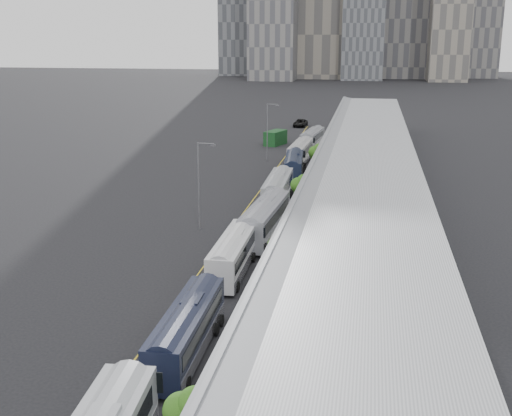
% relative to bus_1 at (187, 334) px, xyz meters
% --- Properties ---
extents(sidewalk, '(10.00, 170.00, 0.12)m').
position_rel_bus_1_xyz_m(sidewalk, '(7.21, 35.12, -1.45)').
color(sidewalk, gray).
rests_on(sidewalk, ground).
extents(lane_line, '(0.12, 160.00, 0.02)m').
position_rel_bus_1_xyz_m(lane_line, '(-3.29, 35.12, -1.50)').
color(lane_line, gold).
rests_on(lane_line, ground).
extents(depot, '(12.45, 160.40, 7.20)m').
position_rel_bus_1_xyz_m(depot, '(11.20, 35.12, 2.00)').
color(depot, gray).
rests_on(depot, ground).
extents(bus_1, '(2.75, 12.28, 3.58)m').
position_rel_bus_1_xyz_m(bus_1, '(0.00, 0.00, 0.00)').
color(bus_1, black).
rests_on(bus_1, ground).
extents(bus_2, '(2.75, 12.30, 3.59)m').
position_rel_bus_1_xyz_m(bus_2, '(-0.18, 15.78, 0.00)').
color(bus_2, silver).
rests_on(bus_2, ground).
extents(bus_3, '(3.58, 13.77, 3.98)m').
position_rel_bus_1_xyz_m(bus_3, '(0.92, 26.60, 0.17)').
color(bus_3, gray).
rests_on(bus_3, ground).
extents(bus_4, '(2.94, 13.07, 3.80)m').
position_rel_bus_1_xyz_m(bus_4, '(0.21, 40.91, 0.10)').
color(bus_4, '#9FA3A9').
rests_on(bus_4, ground).
extents(bus_5, '(3.60, 12.84, 3.70)m').
position_rel_bus_1_xyz_m(bus_5, '(0.37, 56.77, 0.05)').
color(bus_5, '#171F33').
rests_on(bus_5, ground).
extents(bus_6, '(3.12, 12.83, 3.72)m').
position_rel_bus_1_xyz_m(bus_6, '(0.02, 68.84, 0.06)').
color(bus_6, '#BBBBBE').
rests_on(bus_6, ground).
extents(bus_7, '(3.70, 12.42, 3.58)m').
position_rel_bus_1_xyz_m(bus_7, '(0.60, 84.69, -0.00)').
color(bus_7, gray).
rests_on(bus_7, ground).
extents(tree_0, '(2.41, 2.41, 4.95)m').
position_rel_bus_1_xyz_m(tree_0, '(3.81, -11.85, 2.22)').
color(tree_0, black).
rests_on(tree_0, ground).
extents(tree_1, '(1.36, 1.36, 4.31)m').
position_rel_bus_1_xyz_m(tree_1, '(4.33, 13.52, 2.04)').
color(tree_1, black).
rests_on(tree_1, ground).
extents(tree_2, '(2.48, 2.48, 4.82)m').
position_rel_bus_1_xyz_m(tree_2, '(3.77, 37.00, 2.06)').
color(tree_2, black).
rests_on(tree_2, ground).
extents(tree_3, '(2.62, 2.62, 4.72)m').
position_rel_bus_1_xyz_m(tree_3, '(3.64, 60.90, 1.89)').
color(tree_3, black).
rests_on(tree_3, ground).
extents(street_lamp_near, '(2.04, 0.22, 9.77)m').
position_rel_bus_1_xyz_m(street_lamp_near, '(-6.57, 28.34, 4.08)').
color(street_lamp_near, '#59595E').
rests_on(street_lamp_near, ground).
extents(street_lamp_far, '(2.04, 0.22, 9.82)m').
position_rel_bus_1_xyz_m(street_lamp_far, '(-5.65, 69.80, 4.10)').
color(street_lamp_far, '#59595E').
rests_on(street_lamp_far, ground).
extents(shipping_container, '(4.16, 6.10, 2.80)m').
position_rel_bus_1_xyz_m(shipping_container, '(-6.90, 86.80, -0.11)').
color(shipping_container, '#123B18').
rests_on(shipping_container, ground).
extents(suv, '(3.21, 6.34, 1.72)m').
position_rel_bus_1_xyz_m(suv, '(-4.98, 114.31, -0.65)').
color(suv, black).
rests_on(suv, ground).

